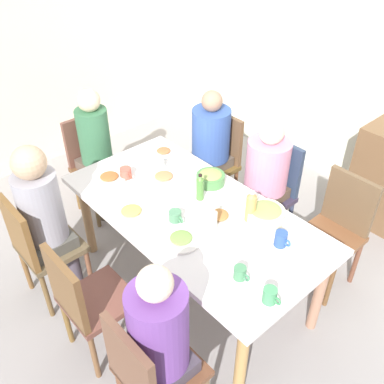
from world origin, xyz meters
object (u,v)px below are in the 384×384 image
cup_3 (240,273)px  person_4 (210,142)px  plate_0 (109,178)px  plate_3 (181,239)px  plate_5 (164,152)px  cup_1 (126,173)px  plate_4 (131,212)px  person_2 (161,338)px  cup_5 (159,164)px  bowl_0 (211,178)px  chair_3 (270,188)px  dining_table (192,219)px  cup_0 (175,216)px  bowl_1 (265,213)px  chair_6 (337,226)px  person_5 (44,212)px  chair_1 (94,160)px  bottle_0 (200,188)px  cup_4 (270,296)px  bottle_1 (251,207)px  chair_2 (149,372)px  person_1 (96,145)px  bottle_2 (213,220)px  plate_2 (164,177)px  plate_1 (218,216)px  person_3 (266,173)px  chair_4 (217,157)px  chair_0 (86,299)px  cup_2 (281,239)px  chair_5 (39,245)px

cup_3 → person_4: bearing=142.5°
plate_0 → plate_3: same height
plate_5 → cup_1: cup_1 is taller
person_4 → plate_4: (0.39, -1.09, 0.05)m
cup_3 → plate_3: bearing=-173.7°
person_2 → cup_5: size_ratio=10.67×
bowl_0 → cup_1: bearing=-138.1°
chair_3 → cup_5: 0.93m
dining_table → cup_0: cup_0 is taller
plate_4 → bowl_1: bowl_1 is taller
chair_6 → bowl_0: bearing=-144.7°
cup_0 → plate_4: bearing=-144.7°
plate_3 → plate_5: same height
chair_6 → cup_0: 1.21m
person_5 → cup_3: (1.26, 0.56, 0.03)m
cup_1 → chair_1: bearing=171.1°
chair_3 → person_4: 0.66m
person_5 → bottle_0: size_ratio=6.17×
cup_4 → bottle_1: (-0.52, 0.42, 0.06)m
chair_2 → cup_5: 1.57m
person_1 → bottle_2: (1.47, -0.04, 0.12)m
plate_2 → cup_4: bearing=-13.1°
chair_2 → plate_2: 1.42m
person_4 → plate_1: size_ratio=4.90×
plate_4 → cup_5: cup_5 is taller
chair_3 → plate_4: 1.23m
dining_table → plate_0: 0.72m
person_2 → person_4: (-1.25, 1.53, -0.01)m
chair_1 → bottle_1: bottle_1 is taller
plate_5 → cup_4: (1.54, -0.52, 0.03)m
chair_2 → chair_6: same height
plate_3 → dining_table: bearing=125.8°
plate_3 → bottle_0: (-0.24, 0.38, 0.08)m
person_3 → bottle_2: bearing=-73.1°
chair_3 → person_3: person_3 is taller
chair_4 → plate_4: 1.27m
plate_0 → plate_4: 0.45m
person_3 → cup_1: 1.07m
person_5 → chair_6: person_5 is taller
chair_1 → dining_table: bearing=0.0°
plate_0 → bottle_2: 0.94m
dining_table → cup_3: size_ratio=17.58×
person_3 → chair_2: bearing=-68.8°
chair_0 → cup_2: chair_0 is taller
chair_1 → chair_5: size_ratio=1.00×
chair_0 → cup_5: (-0.55, 1.01, 0.27)m
bowl_1 → cup_3: 0.56m
person_4 → bottle_1: person_4 is taller
person_2 → plate_4: 0.97m
plate_1 → person_5: bearing=-133.9°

